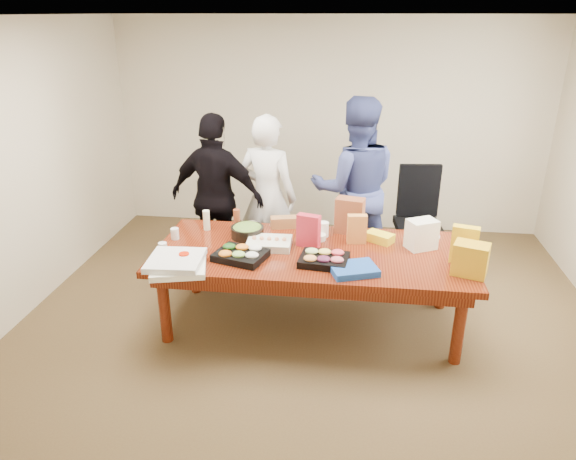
# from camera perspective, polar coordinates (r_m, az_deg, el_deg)

# --- Properties ---
(floor) EXTENTS (5.50, 5.00, 0.02)m
(floor) POSITION_cam_1_polar(r_m,az_deg,el_deg) (5.06, 2.49, -10.09)
(floor) COLOR #47301E
(floor) RESTS_ON ground
(ceiling) EXTENTS (5.50, 5.00, 0.02)m
(ceiling) POSITION_cam_1_polar(r_m,az_deg,el_deg) (4.25, 3.16, 22.42)
(ceiling) COLOR white
(ceiling) RESTS_ON wall_back
(wall_back) EXTENTS (5.50, 0.04, 2.70)m
(wall_back) POSITION_cam_1_polar(r_m,az_deg,el_deg) (6.89, 4.51, 11.09)
(wall_back) COLOR beige
(wall_back) RESTS_ON floor
(wall_front) EXTENTS (5.50, 0.04, 2.70)m
(wall_front) POSITION_cam_1_polar(r_m,az_deg,el_deg) (2.25, -2.61, -15.22)
(wall_front) COLOR beige
(wall_front) RESTS_ON floor
(wall_left) EXTENTS (0.04, 5.00, 2.70)m
(wall_left) POSITION_cam_1_polar(r_m,az_deg,el_deg) (5.42, -27.76, 5.31)
(wall_left) COLOR beige
(wall_left) RESTS_ON floor
(conference_table) EXTENTS (2.80, 1.20, 0.75)m
(conference_table) POSITION_cam_1_polar(r_m,az_deg,el_deg) (4.86, 2.57, -6.28)
(conference_table) COLOR #4C1C0F
(conference_table) RESTS_ON floor
(office_chair) EXTENTS (0.61, 0.61, 1.10)m
(office_chair) POSITION_cam_1_polar(r_m,az_deg,el_deg) (6.02, 13.95, 0.82)
(office_chair) COLOR black
(office_chair) RESTS_ON floor
(person_center) EXTENTS (0.74, 0.58, 1.78)m
(person_center) POSITION_cam_1_polar(r_m,az_deg,el_deg) (5.62, -2.23, 3.57)
(person_center) COLOR silver
(person_center) RESTS_ON floor
(person_right) EXTENTS (1.03, 0.84, 1.95)m
(person_right) POSITION_cam_1_polar(r_m,az_deg,el_deg) (5.65, 7.26, 4.44)
(person_right) COLOR navy
(person_right) RESTS_ON floor
(person_left) EXTENTS (1.12, 0.65, 1.79)m
(person_left) POSITION_cam_1_polar(r_m,az_deg,el_deg) (5.63, -7.73, 3.48)
(person_left) COLOR black
(person_left) RESTS_ON floor
(veggie_tray) EXTENTS (0.50, 0.43, 0.06)m
(veggie_tray) POSITION_cam_1_polar(r_m,az_deg,el_deg) (4.55, -5.18, -2.76)
(veggie_tray) COLOR black
(veggie_tray) RESTS_ON conference_table
(fruit_tray) EXTENTS (0.44, 0.36, 0.06)m
(fruit_tray) POSITION_cam_1_polar(r_m,az_deg,el_deg) (4.46, 3.94, -3.27)
(fruit_tray) COLOR black
(fruit_tray) RESTS_ON conference_table
(sheet_cake) EXTENTS (0.40, 0.31, 0.07)m
(sheet_cake) POSITION_cam_1_polar(r_m,az_deg,el_deg) (4.75, -2.06, -1.45)
(sheet_cake) COLOR silver
(sheet_cake) RESTS_ON conference_table
(salad_bowl) EXTENTS (0.37, 0.37, 0.10)m
(salad_bowl) POSITION_cam_1_polar(r_m,az_deg,el_deg) (4.97, -4.44, -0.20)
(salad_bowl) COLOR black
(salad_bowl) RESTS_ON conference_table
(chip_bag_blue) EXTENTS (0.44, 0.39, 0.06)m
(chip_bag_blue) POSITION_cam_1_polar(r_m,az_deg,el_deg) (4.33, 7.14, -4.26)
(chip_bag_blue) COLOR #1846A2
(chip_bag_blue) RESTS_ON conference_table
(chip_bag_red) EXTENTS (0.22, 0.14, 0.30)m
(chip_bag_red) POSITION_cam_1_polar(r_m,az_deg,el_deg) (4.72, 2.25, -0.08)
(chip_bag_red) COLOR red
(chip_bag_red) RESTS_ON conference_table
(chip_bag_yellow) EXTENTS (0.23, 0.14, 0.33)m
(chip_bag_yellow) POSITION_cam_1_polar(r_m,az_deg,el_deg) (4.65, 18.62, -1.53)
(chip_bag_yellow) COLOR yellow
(chip_bag_yellow) RESTS_ON conference_table
(chip_bag_orange) EXTENTS (0.18, 0.10, 0.27)m
(chip_bag_orange) POSITION_cam_1_polar(r_m,az_deg,el_deg) (4.84, 7.50, 0.10)
(chip_bag_orange) COLOR orange
(chip_bag_orange) RESTS_ON conference_table
(mayo_jar) EXTENTS (0.10, 0.10, 0.14)m
(mayo_jar) POSITION_cam_1_polar(r_m,az_deg,el_deg) (4.97, 3.90, 0.08)
(mayo_jar) COLOR white
(mayo_jar) RESTS_ON conference_table
(mustard_bottle) EXTENTS (0.07, 0.07, 0.16)m
(mustard_bottle) POSITION_cam_1_polar(r_m,az_deg,el_deg) (4.90, 2.30, -0.08)
(mustard_bottle) COLOR #D2C708
(mustard_bottle) RESTS_ON conference_table
(dressing_bottle) EXTENTS (0.07, 0.07, 0.20)m
(dressing_bottle) POSITION_cam_1_polar(r_m,az_deg,el_deg) (5.13, -5.58, 1.15)
(dressing_bottle) COLOR brown
(dressing_bottle) RESTS_ON conference_table
(ranch_bottle) EXTENTS (0.08, 0.08, 0.20)m
(ranch_bottle) POSITION_cam_1_polar(r_m,az_deg,el_deg) (5.16, -8.85, 1.06)
(ranch_bottle) COLOR #FCFDD0
(ranch_bottle) RESTS_ON conference_table
(banana_bunch) EXTENTS (0.29, 0.25, 0.08)m
(banana_bunch) POSITION_cam_1_polar(r_m,az_deg,el_deg) (4.93, 9.92, -0.79)
(banana_bunch) COLOR yellow
(banana_bunch) RESTS_ON conference_table
(bread_loaf) EXTENTS (0.29, 0.18, 0.11)m
(bread_loaf) POSITION_cam_1_polar(r_m,az_deg,el_deg) (5.18, -0.41, 0.87)
(bread_loaf) COLOR #9D6739
(bread_loaf) RESTS_ON conference_table
(kraft_bag) EXTENTS (0.29, 0.21, 0.35)m
(kraft_bag) POSITION_cam_1_polar(r_m,az_deg,el_deg) (5.04, 6.72, 1.56)
(kraft_bag) COLOR brown
(kraft_bag) RESTS_ON conference_table
(red_cup) EXTENTS (0.11, 0.11, 0.11)m
(red_cup) POSITION_cam_1_polar(r_m,az_deg,el_deg) (4.48, -11.20, -3.15)
(red_cup) COLOR #C61900
(red_cup) RESTS_ON conference_table
(clear_cup_a) EXTENTS (0.09, 0.09, 0.10)m
(clear_cup_a) POSITION_cam_1_polar(r_m,az_deg,el_deg) (4.74, -13.45, -1.95)
(clear_cup_a) COLOR white
(clear_cup_a) RESTS_ON conference_table
(clear_cup_b) EXTENTS (0.08, 0.08, 0.11)m
(clear_cup_b) POSITION_cam_1_polar(r_m,az_deg,el_deg) (5.02, -12.19, -0.40)
(clear_cup_b) COLOR white
(clear_cup_b) RESTS_ON conference_table
(pizza_box_lower) EXTENTS (0.53, 0.53, 0.05)m
(pizza_box_lower) POSITION_cam_1_polar(r_m,az_deg,el_deg) (4.44, -11.78, -3.92)
(pizza_box_lower) COLOR white
(pizza_box_lower) RESTS_ON conference_table
(pizza_box_upper) EXTENTS (0.46, 0.46, 0.05)m
(pizza_box_upper) POSITION_cam_1_polar(r_m,az_deg,el_deg) (4.44, -12.12, -3.25)
(pizza_box_upper) COLOR silver
(pizza_box_upper) RESTS_ON pizza_box_lower
(plate_a) EXTENTS (0.33, 0.33, 0.01)m
(plate_a) POSITION_cam_1_polar(r_m,az_deg,el_deg) (5.15, 14.76, -0.60)
(plate_a) COLOR white
(plate_a) RESTS_ON conference_table
(plate_b) EXTENTS (0.24, 0.24, 0.01)m
(plate_b) POSITION_cam_1_polar(r_m,az_deg,el_deg) (5.04, 9.72, -0.69)
(plate_b) COLOR white
(plate_b) RESTS_ON conference_table
(dip_bowl_a) EXTENTS (0.17, 0.17, 0.05)m
(dip_bowl_a) POSITION_cam_1_polar(r_m,az_deg,el_deg) (4.91, 3.34, -0.77)
(dip_bowl_a) COLOR silver
(dip_bowl_a) RESTS_ON conference_table
(dip_bowl_b) EXTENTS (0.16, 0.16, 0.05)m
(dip_bowl_b) POSITION_cam_1_polar(r_m,az_deg,el_deg) (5.18, -4.01, 0.49)
(dip_bowl_b) COLOR #EDEAC0
(dip_bowl_b) RESTS_ON conference_table
(grocery_bag_white) EXTENTS (0.30, 0.27, 0.27)m
(grocery_bag_white) POSITION_cam_1_polar(r_m,az_deg,el_deg) (4.84, 14.32, -0.45)
(grocery_bag_white) COLOR white
(grocery_bag_white) RESTS_ON conference_table
(grocery_bag_yellow) EXTENTS (0.32, 0.26, 0.27)m
(grocery_bag_yellow) POSITION_cam_1_polar(r_m,az_deg,el_deg) (4.47, 19.22, -3.02)
(grocery_bag_yellow) COLOR gold
(grocery_bag_yellow) RESTS_ON conference_table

